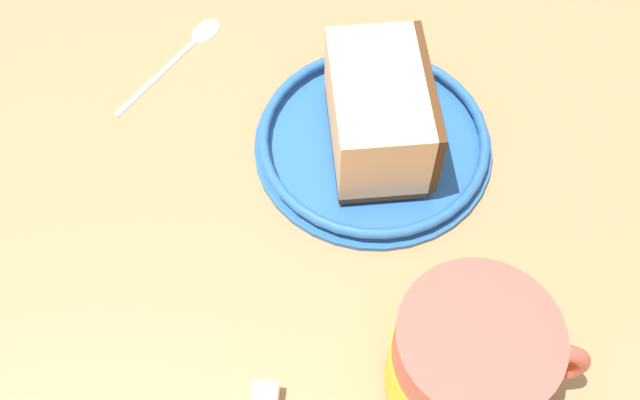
# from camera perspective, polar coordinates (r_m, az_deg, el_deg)

# --- Properties ---
(ground_plane) EXTENTS (1.57, 1.57, 0.03)m
(ground_plane) POSITION_cam_1_polar(r_m,az_deg,el_deg) (0.58, 1.59, -1.36)
(ground_plane) COLOR #936D47
(small_plate) EXTENTS (0.18, 0.18, 0.02)m
(small_plate) POSITION_cam_1_polar(r_m,az_deg,el_deg) (0.59, 3.98, 4.41)
(small_plate) COLOR #26599E
(small_plate) RESTS_ON ground_plane
(cake_slice) EXTENTS (0.13, 0.11, 0.07)m
(cake_slice) POSITION_cam_1_polar(r_m,az_deg,el_deg) (0.57, 4.47, 6.54)
(cake_slice) COLOR #472814
(cake_slice) RESTS_ON small_plate
(tea_mug) EXTENTS (0.10, 0.12, 0.09)m
(tea_mug) POSITION_cam_1_polar(r_m,az_deg,el_deg) (0.48, 11.07, -11.82)
(tea_mug) COLOR #BF4C3F
(tea_mug) RESTS_ON ground_plane
(teaspoon) EXTENTS (0.13, 0.05, 0.01)m
(teaspoon) POSITION_cam_1_polar(r_m,az_deg,el_deg) (0.67, -9.71, 11.39)
(teaspoon) COLOR silver
(teaspoon) RESTS_ON ground_plane
(sugar_cube) EXTENTS (0.02, 0.02, 0.02)m
(sugar_cube) POSITION_cam_1_polar(r_m,az_deg,el_deg) (0.50, -3.83, -14.53)
(sugar_cube) COLOR white
(sugar_cube) RESTS_ON ground_plane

